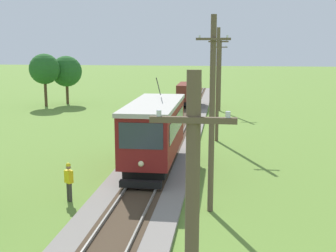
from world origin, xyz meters
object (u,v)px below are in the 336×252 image
red_tram (154,131)px  track_worker (69,180)px  utility_pole_mid (218,84)px  utility_pole_near_tram (212,113)px  freight_car (189,93)px  tree_left_far (66,71)px  tree_right_near (44,69)px  utility_pole_far (220,74)px

red_tram → track_worker: (-3.02, -5.48, -1.21)m
utility_pole_mid → utility_pole_near_tram: bearing=-90.0°
freight_car → utility_pole_near_tram: bearing=-83.7°
utility_pole_near_tram → tree_left_far: size_ratio=1.47×
freight_car → tree_right_near: bearing=-175.9°
track_worker → tree_right_near: (-12.98, 28.92, 3.17)m
utility_pole_far → track_worker: size_ratio=4.19×
utility_pole_mid → track_worker: utility_pole_mid is taller
utility_pole_far → utility_pole_near_tram: bearing=-90.0°
utility_pole_near_tram → tree_right_near: 34.93m
tree_right_near → freight_car: bearing=4.1°
utility_pole_near_tram → track_worker: size_ratio=4.57×
red_tram → utility_pole_far: 22.76m
utility_pole_near_tram → utility_pole_far: size_ratio=1.09×
utility_pole_near_tram → tree_right_near: size_ratio=1.39×
freight_car → utility_pole_mid: bearing=-78.9°
tree_right_near → tree_left_far: size_ratio=1.06×
freight_car → utility_pole_mid: utility_pole_mid is taller
utility_pole_near_tram → track_worker: (-6.33, 0.19, -3.19)m
tree_right_near → tree_left_far: (1.69, 2.25, -0.38)m
red_tram → tree_left_far: (-14.31, 25.69, 1.58)m
freight_car → track_worker: 30.21m
utility_pole_near_tram → tree_right_near: bearing=123.6°
track_worker → tree_left_far: bearing=-123.2°
tree_left_far → track_worker: bearing=-70.1°
red_tram → utility_pole_far: bearing=81.6°
utility_pole_near_tram → utility_pole_mid: size_ratio=1.01×
red_tram → utility_pole_near_tram: utility_pole_near_tram is taller
tree_right_near → tree_left_far: tree_right_near is taller
utility_pole_mid → tree_left_far: (-17.62, 17.99, -0.36)m
freight_car → utility_pole_far: bearing=-32.5°
utility_pole_mid → utility_pole_far: size_ratio=1.08×
freight_car → track_worker: (-3.01, -30.05, -0.57)m
track_worker → tree_right_near: tree_right_near is taller
freight_car → tree_left_far: size_ratio=0.94×
freight_car → track_worker: bearing=-95.7°
track_worker → tree_right_near: 31.85m
red_tram → track_worker: 6.37m
utility_pole_far → track_worker: bearing=-102.8°
red_tram → utility_pole_mid: (3.31, 7.70, 1.94)m
freight_car → utility_pole_mid: size_ratio=0.64×
track_worker → utility_pole_far: bearing=-155.8°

